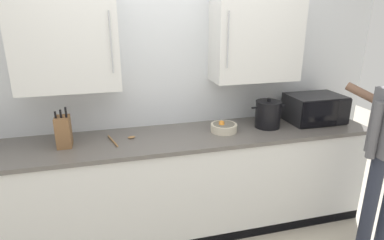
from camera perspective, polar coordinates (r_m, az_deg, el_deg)
back_wall_tiled at (r=2.92m, az=-4.77°, el=9.21°), size 4.26×0.44×2.78m
counter_unit at (r=2.96m, az=-3.11°, el=-11.39°), size 3.60×0.66×0.94m
microwave_oven at (r=3.29m, az=20.69°, el=1.90°), size 0.51×0.38×0.26m
knife_block at (r=2.70m, az=-21.90°, el=-1.91°), size 0.11×0.15×0.33m
wooden_spoon at (r=2.73m, az=-12.40°, el=-3.34°), size 0.23×0.25×0.02m
fruit_bowl at (r=2.86m, az=5.65°, el=-1.27°), size 0.23×0.23×0.10m
stock_pot at (r=3.02m, az=13.36°, el=1.02°), size 0.33×0.24×0.28m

